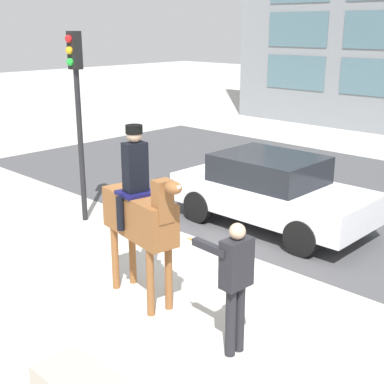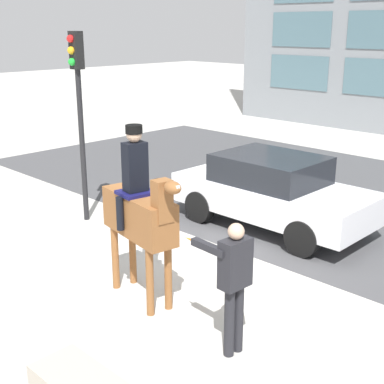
% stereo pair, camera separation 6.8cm
% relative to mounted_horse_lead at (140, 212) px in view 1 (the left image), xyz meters
% --- Properties ---
extents(ground_plane, '(80.00, 80.00, 0.00)m').
position_rel_mounted_horse_lead_xyz_m(ground_plane, '(-0.10, 1.85, -1.39)').
color(ground_plane, '#B2AFA8').
extents(road_surface, '(19.73, 8.50, 0.01)m').
position_rel_mounted_horse_lead_xyz_m(road_surface, '(-0.10, 6.60, -1.39)').
color(road_surface, '#444447').
rests_on(road_surface, ground_plane).
extents(mounted_horse_lead, '(1.81, 0.68, 2.63)m').
position_rel_mounted_horse_lead_xyz_m(mounted_horse_lead, '(0.00, 0.00, 0.00)').
color(mounted_horse_lead, brown).
rests_on(mounted_horse_lead, ground_plane).
extents(pedestrian_bystander, '(0.85, 0.43, 1.74)m').
position_rel_mounted_horse_lead_xyz_m(pedestrian_bystander, '(1.87, -0.14, -0.36)').
color(pedestrian_bystander, '#232328').
rests_on(pedestrian_bystander, ground_plane).
extents(street_car_near_lane, '(4.05, 1.88, 1.48)m').
position_rel_mounted_horse_lead_xyz_m(street_car_near_lane, '(-0.43, 3.84, -0.62)').
color(street_car_near_lane, silver).
rests_on(street_car_near_lane, ground_plane).
extents(traffic_light, '(0.24, 0.29, 3.85)m').
position_rel_mounted_horse_lead_xyz_m(traffic_light, '(-3.49, 1.42, 1.20)').
color(traffic_light, black).
rests_on(traffic_light, ground_plane).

